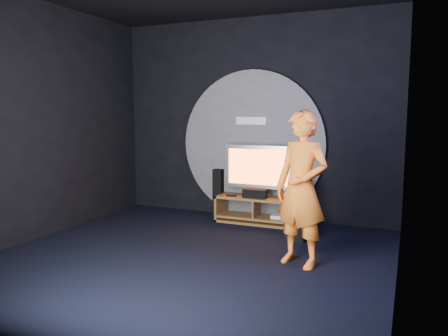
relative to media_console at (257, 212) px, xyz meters
The scene contains 14 objects.
floor 2.07m from the media_console, 96.65° to the right, with size 5.00×5.00×0.00m, color black.
back_wall 1.64m from the media_console, 117.97° to the left, with size 5.00×0.04×3.50m, color black.
front_wall 4.81m from the media_console, 93.01° to the right, with size 5.00×0.04×3.50m, color black.
left_wall 3.76m from the media_console, 143.19° to the right, with size 0.04×5.00×3.50m, color black.
right_wall 3.43m from the media_console, 42.20° to the right, with size 0.04×5.00×3.50m, color black.
wall_disc_panel 1.20m from the media_console, 121.25° to the left, with size 2.60×0.11×2.60m.
media_console is the anchor object (origin of this frame).
tv 0.73m from the media_console, 96.09° to the left, with size 1.17×0.22×0.86m.
center_speaker 0.34m from the media_console, 94.21° to the right, with size 0.40×0.15×0.15m, color black.
remote 0.51m from the media_console, 164.12° to the right, with size 0.18×0.05×0.02m, color black.
tower_speaker_left 0.92m from the media_console, 160.35° to the left, with size 0.17×0.19×0.84m, color black.
tower_speaker_right 0.82m from the media_console, 10.81° to the right, with size 0.17×0.19×0.84m, color black.
subwoofer 1.09m from the media_console, 39.29° to the right, with size 0.29×0.29×0.31m, color black.
player 2.21m from the media_console, 56.33° to the right, with size 0.69×0.45×1.90m, color orange.
Camera 1 is at (2.57, -4.81, 1.86)m, focal length 35.00 mm.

